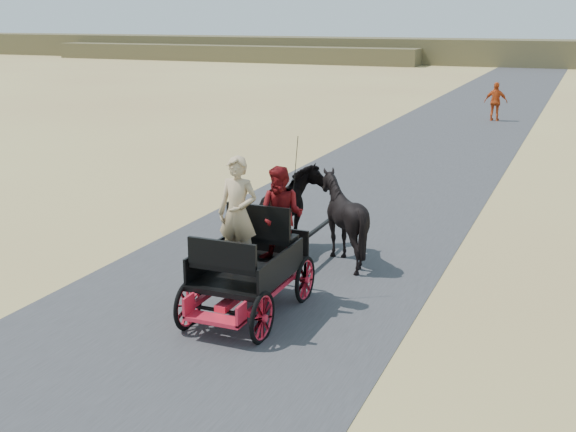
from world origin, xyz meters
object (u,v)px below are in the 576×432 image
at_px(horse_left, 290,213).
at_px(pedestrian, 496,102).
at_px(carriage, 249,292).
at_px(horse_right, 343,219).

xyz_separation_m(horse_left, pedestrian, (1.31, 20.90, 0.02)).
distance_m(carriage, pedestrian, 23.92).
distance_m(horse_left, pedestrian, 20.95).
distance_m(carriage, horse_left, 3.09).
bearing_deg(pedestrian, carriage, 90.60).
height_order(carriage, horse_left, horse_left).
xyz_separation_m(carriage, horse_left, (-0.55, 3.00, 0.49)).
xyz_separation_m(carriage, horse_right, (0.55, 3.00, 0.49)).
bearing_deg(pedestrian, horse_left, 88.83).
bearing_deg(horse_right, carriage, 79.61).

